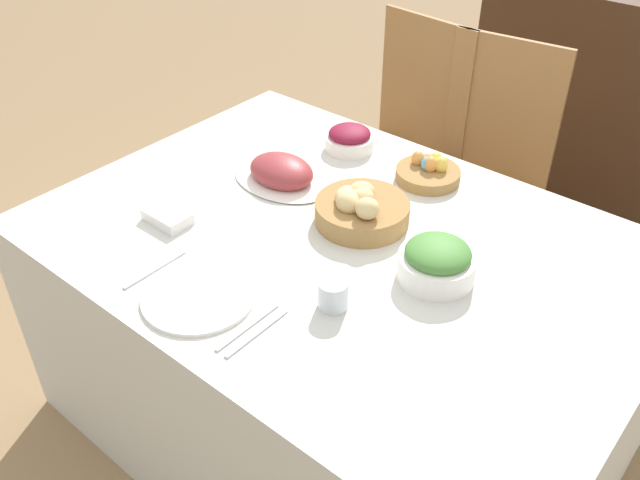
# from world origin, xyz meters

# --- Properties ---
(ground_plane) EXTENTS (12.00, 12.00, 0.00)m
(ground_plane) POSITION_xyz_m (0.00, 0.00, 0.00)
(ground_plane) COLOR #937551
(dining_table) EXTENTS (1.59, 1.13, 0.73)m
(dining_table) POSITION_xyz_m (0.00, 0.00, 0.36)
(dining_table) COLOR silver
(dining_table) RESTS_ON ground
(chair_far_center) EXTENTS (0.46, 0.46, 0.98)m
(chair_far_center) POSITION_xyz_m (-0.04, 0.89, 0.51)
(chair_far_center) COLOR olive
(chair_far_center) RESTS_ON ground
(chair_far_left) EXTENTS (0.46, 0.46, 0.98)m
(chair_far_left) POSITION_xyz_m (-0.40, 0.89, 0.51)
(chair_far_left) COLOR olive
(chair_far_left) RESTS_ON ground
(sideboard) EXTENTS (1.13, 0.44, 0.98)m
(sideboard) POSITION_xyz_m (0.06, 1.84, 0.49)
(sideboard) COLOR #3D2616
(sideboard) RESTS_ON ground
(bread_basket) EXTENTS (0.26, 0.26, 0.12)m
(bread_basket) POSITION_xyz_m (-0.01, 0.09, 0.77)
(bread_basket) COLOR #9E7542
(bread_basket) RESTS_ON dining_table
(egg_basket) EXTENTS (0.19, 0.19, 0.08)m
(egg_basket) POSITION_xyz_m (0.01, 0.40, 0.76)
(egg_basket) COLOR #9E7542
(egg_basket) RESTS_ON dining_table
(ham_platter) EXTENTS (0.32, 0.22, 0.09)m
(ham_platter) POSITION_xyz_m (-0.32, 0.11, 0.76)
(ham_platter) COLOR white
(ham_platter) RESTS_ON dining_table
(green_salad_bowl) EXTENTS (0.19, 0.19, 0.10)m
(green_salad_bowl) POSITION_xyz_m (0.28, 0.02, 0.78)
(green_salad_bowl) COLOR white
(green_salad_bowl) RESTS_ON dining_table
(beet_salad_bowl) EXTENTS (0.16, 0.16, 0.08)m
(beet_salad_bowl) POSITION_xyz_m (-0.28, 0.40, 0.77)
(beet_salad_bowl) COLOR white
(beet_salad_bowl) RESTS_ON dining_table
(dinner_plate) EXTENTS (0.27, 0.27, 0.01)m
(dinner_plate) POSITION_xyz_m (-0.11, -0.40, 0.73)
(dinner_plate) COLOR white
(dinner_plate) RESTS_ON dining_table
(fork) EXTENTS (0.01, 0.19, 0.00)m
(fork) POSITION_xyz_m (-0.27, -0.40, 0.73)
(fork) COLOR silver
(fork) RESTS_ON dining_table
(knife) EXTENTS (0.01, 0.19, 0.00)m
(knife) POSITION_xyz_m (0.05, -0.40, 0.73)
(knife) COLOR silver
(knife) RESTS_ON dining_table
(spoon) EXTENTS (0.01, 0.19, 0.00)m
(spoon) POSITION_xyz_m (0.08, -0.40, 0.73)
(spoon) COLOR silver
(spoon) RESTS_ON dining_table
(drinking_cup) EXTENTS (0.07, 0.07, 0.07)m
(drinking_cup) POSITION_xyz_m (0.15, -0.22, 0.76)
(drinking_cup) COLOR silver
(drinking_cup) RESTS_ON dining_table
(butter_dish) EXTENTS (0.13, 0.08, 0.03)m
(butter_dish) POSITION_xyz_m (-0.41, -0.24, 0.75)
(butter_dish) COLOR white
(butter_dish) RESTS_ON dining_table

